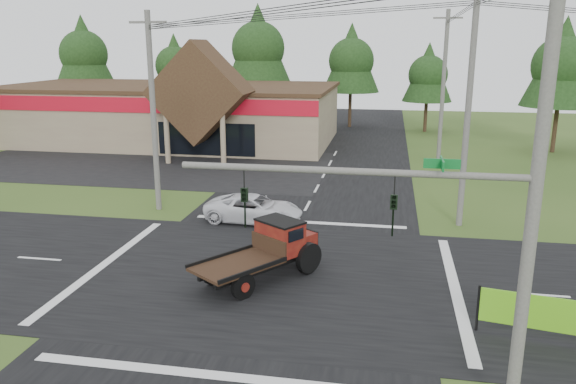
# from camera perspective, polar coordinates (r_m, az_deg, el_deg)

# --- Properties ---
(ground) EXTENTS (120.00, 120.00, 0.00)m
(ground) POSITION_cam_1_polar(r_m,az_deg,el_deg) (22.26, -1.79, -8.53)
(ground) COLOR #334C1B
(ground) RESTS_ON ground
(road_ns) EXTENTS (12.00, 120.00, 0.02)m
(road_ns) POSITION_cam_1_polar(r_m,az_deg,el_deg) (22.25, -1.79, -8.50)
(road_ns) COLOR black
(road_ns) RESTS_ON ground
(road_ew) EXTENTS (120.00, 12.00, 0.02)m
(road_ew) POSITION_cam_1_polar(r_m,az_deg,el_deg) (22.25, -1.79, -8.50)
(road_ew) COLOR black
(road_ew) RESTS_ON ground
(parking_apron) EXTENTS (28.00, 14.00, 0.02)m
(parking_apron) POSITION_cam_1_polar(r_m,az_deg,el_deg) (43.96, -14.61, 2.73)
(parking_apron) COLOR black
(parking_apron) RESTS_ON ground
(cvs_building) EXTENTS (30.40, 18.20, 9.19)m
(cvs_building) POSITION_cam_1_polar(r_m,az_deg,el_deg) (53.79, -11.78, 8.00)
(cvs_building) COLOR gray
(cvs_building) RESTS_ON ground
(traffic_signal_mast) EXTENTS (8.12, 0.24, 7.00)m
(traffic_signal_mast) POSITION_cam_1_polar(r_m,az_deg,el_deg) (13.31, 16.21, -4.99)
(traffic_signal_mast) COLOR #595651
(traffic_signal_mast) RESTS_ON ground
(utility_pole_nr) EXTENTS (2.00, 0.30, 11.00)m
(utility_pole_nr) POSITION_cam_1_polar(r_m,az_deg,el_deg) (13.27, 23.82, -0.26)
(utility_pole_nr) COLOR #595651
(utility_pole_nr) RESTS_ON ground
(utility_pole_nw) EXTENTS (2.00, 0.30, 10.50)m
(utility_pole_nw) POSITION_cam_1_polar(r_m,az_deg,el_deg) (30.77, -13.54, 7.98)
(utility_pole_nw) COLOR #595651
(utility_pole_nw) RESTS_ON ground
(utility_pole_ne) EXTENTS (2.00, 0.30, 11.50)m
(utility_pole_ne) POSITION_cam_1_polar(r_m,az_deg,el_deg) (28.38, 17.85, 8.17)
(utility_pole_ne) COLOR #595651
(utility_pole_ne) RESTS_ON ground
(utility_pole_n) EXTENTS (2.00, 0.30, 11.20)m
(utility_pole_n) POSITION_cam_1_polar(r_m,az_deg,el_deg) (42.26, 15.48, 10.07)
(utility_pole_n) COLOR #595651
(utility_pole_n) RESTS_ON ground
(tree_row_a) EXTENTS (6.72, 6.72, 12.12)m
(tree_row_a) POSITION_cam_1_polar(r_m,az_deg,el_deg) (69.12, -20.07, 13.25)
(tree_row_a) COLOR #332316
(tree_row_a) RESTS_ON ground
(tree_row_b) EXTENTS (5.60, 5.60, 10.10)m
(tree_row_b) POSITION_cam_1_polar(r_m,az_deg,el_deg) (66.62, -11.43, 12.65)
(tree_row_b) COLOR #332316
(tree_row_b) RESTS_ON ground
(tree_row_c) EXTENTS (7.28, 7.28, 13.13)m
(tree_row_c) POSITION_cam_1_polar(r_m,az_deg,el_deg) (62.65, -3.05, 14.64)
(tree_row_c) COLOR #332316
(tree_row_c) RESTS_ON ground
(tree_row_d) EXTENTS (6.16, 6.16, 11.11)m
(tree_row_d) POSITION_cam_1_polar(r_m,az_deg,el_deg) (62.16, 6.45, 13.33)
(tree_row_d) COLOR #332316
(tree_row_d) RESTS_ON ground
(tree_row_e) EXTENTS (5.04, 5.04, 9.09)m
(tree_row_e) POSITION_cam_1_polar(r_m,az_deg,el_deg) (60.17, 14.05, 11.67)
(tree_row_e) COLOR #332316
(tree_row_e) RESTS_ON ground
(tree_side_ne) EXTENTS (6.16, 6.16, 11.11)m
(tree_side_ne) POSITION_cam_1_polar(r_m,az_deg,el_deg) (51.85, 26.14, 11.70)
(tree_side_ne) COLOR #332316
(tree_side_ne) RESTS_ON ground
(antique_flatbed_truck) EXTENTS (4.76, 5.50, 2.22)m
(antique_flatbed_truck) POSITION_cam_1_polar(r_m,az_deg,el_deg) (21.53, -2.89, -6.17)
(antique_flatbed_truck) COLOR #570C0D
(antique_flatbed_truck) RESTS_ON ground
(roadside_banner) EXTENTS (4.48, 0.96, 1.55)m
(roadside_banner) POSITION_cam_1_polar(r_m,az_deg,el_deg) (19.06, 25.52, -11.67)
(roadside_banner) COLOR #5FB217
(roadside_banner) RESTS_ON ground
(white_pickup) EXTENTS (5.14, 2.68, 1.38)m
(white_pickup) POSITION_cam_1_polar(r_m,az_deg,el_deg) (28.68, -3.49, -1.70)
(white_pickup) COLOR white
(white_pickup) RESTS_ON ground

